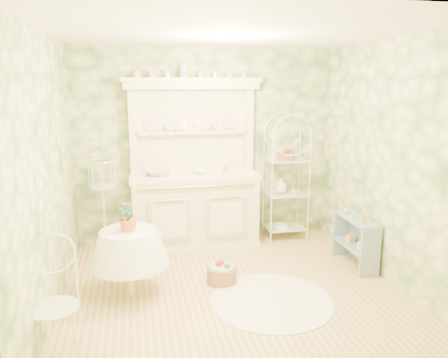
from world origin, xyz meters
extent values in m
plane|color=#D8B97A|center=(0.00, 0.00, 0.00)|extent=(3.60, 3.60, 0.00)
plane|color=white|center=(0.00, 0.00, 2.70)|extent=(3.60, 3.60, 0.00)
plane|color=#F3ECB7|center=(-1.80, 0.00, 1.35)|extent=(3.60, 3.60, 0.00)
plane|color=#F3ECB7|center=(1.80, 0.00, 1.35)|extent=(3.60, 3.60, 0.00)
plane|color=#F3ECB7|center=(0.00, 1.80, 1.35)|extent=(3.60, 3.60, 0.00)
plane|color=#F3ECB7|center=(0.00, -1.80, 1.35)|extent=(3.60, 3.60, 0.00)
cube|color=white|center=(-0.20, 1.52, 1.15)|extent=(1.87, 0.61, 2.29)
cube|color=white|center=(1.12, 1.54, 0.87)|extent=(0.54, 0.38, 1.73)
cube|color=#8099B0|center=(1.64, 0.39, 0.32)|extent=(0.37, 0.78, 0.64)
cylinder|color=white|center=(-1.09, 0.18, 0.37)|extent=(0.84, 0.84, 0.74)
cube|color=white|center=(-1.68, -0.84, 0.45)|extent=(0.48, 0.48, 0.90)
cube|color=white|center=(-1.41, 1.43, 0.71)|extent=(0.34, 0.34, 1.42)
cylinder|color=#966841|center=(-0.07, 0.26, 0.10)|extent=(0.32, 0.32, 0.20)
cylinder|color=white|center=(0.34, -0.29, 0.01)|extent=(1.65, 1.65, 0.01)
imported|color=white|center=(-0.69, 1.52, 1.02)|extent=(0.35, 0.35, 0.08)
imported|color=white|center=(-0.11, 1.52, 1.02)|extent=(0.26, 0.26, 0.07)
imported|color=white|center=(-0.51, 1.68, 1.61)|extent=(0.14, 0.14, 0.10)
imported|color=white|center=(0.11, 1.68, 1.61)|extent=(0.12, 0.12, 0.10)
imported|color=#3F7238|center=(-1.10, 0.16, 0.85)|extent=(0.17, 0.13, 0.30)
imported|color=gold|center=(1.60, 0.20, 0.68)|extent=(0.07, 0.07, 0.15)
imported|color=#99BFD5|center=(1.58, 0.37, 0.65)|extent=(0.05, 0.05, 0.10)
imported|color=silver|center=(1.61, 0.62, 0.65)|extent=(0.08, 0.08, 0.09)
camera|label=1|loc=(-0.98, -4.26, 2.22)|focal=35.00mm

